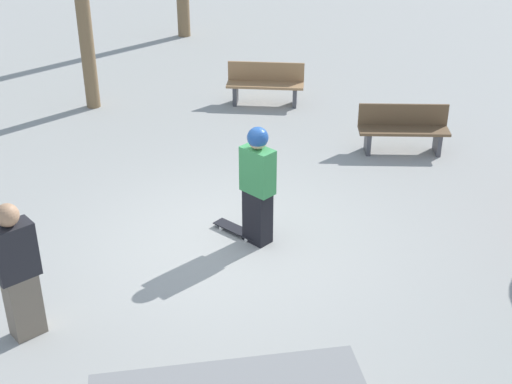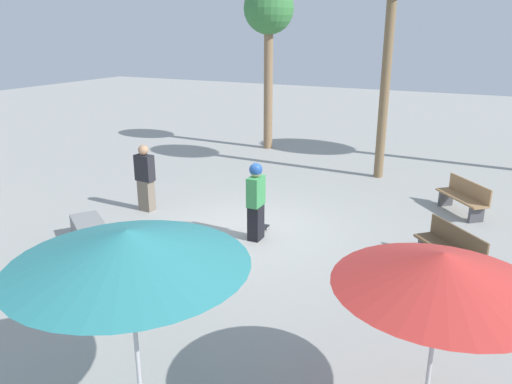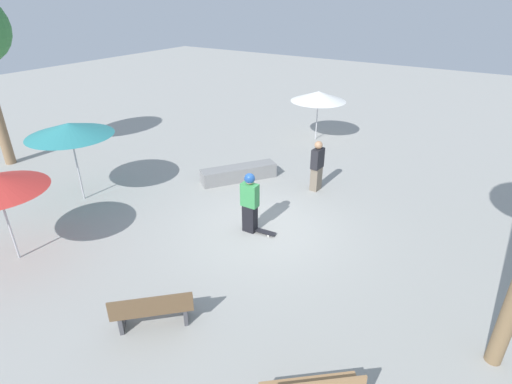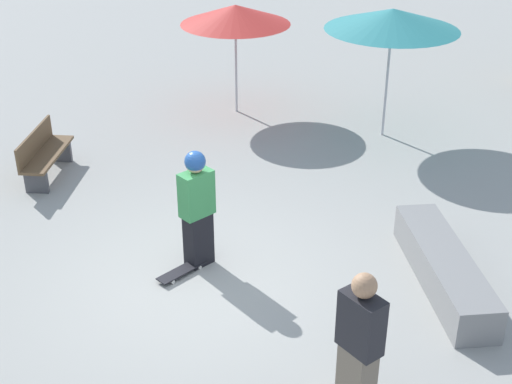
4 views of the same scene
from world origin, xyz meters
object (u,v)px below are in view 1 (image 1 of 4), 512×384
object	(u,v)px
skateboard	(237,230)
bystander_watching	(18,272)
bench_near	(403,129)
bench_far	(265,84)
skater_main	(258,182)

from	to	relation	value
skateboard	bystander_watching	world-z (taller)	bystander_watching
skateboard	bystander_watching	size ratio (longest dim) A/B	0.47
bench_near	bench_far	distance (m)	3.43
bench_near	bystander_watching	world-z (taller)	bystander_watching
skateboard	bench_near	size ratio (longest dim) A/B	0.56
skater_main	bystander_watching	size ratio (longest dim) A/B	1.02
skater_main	bench_far	size ratio (longest dim) A/B	1.17
skater_main	bench_far	xyz separation A→B (m)	(-3.81, 3.97, -0.52)
skateboard	bystander_watching	distance (m)	3.39
bystander_watching	bench_near	bearing A→B (deg)	3.33
bench_near	bench_far	bearing A→B (deg)	-43.11
skater_main	skateboard	distance (m)	0.96
skateboard	skater_main	bearing A→B (deg)	-173.67
bench_near	bystander_watching	xyz separation A→B (m)	(-0.05, -7.39, 0.44)
bench_far	bystander_watching	world-z (taller)	bystander_watching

